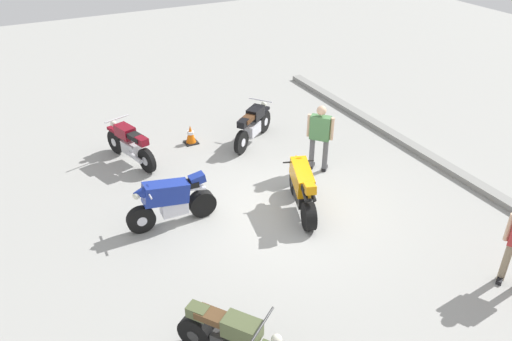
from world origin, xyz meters
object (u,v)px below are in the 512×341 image
at_px(person_in_green_shirt, 320,134).
at_px(motorcycle_maroon_cruiser, 130,144).
at_px(motorcycle_olive_vintage, 233,339).
at_px(motorcycle_orange_sportbike, 302,187).
at_px(traffic_cone, 191,135).
at_px(motorcycle_blue_sportbike, 171,200).
at_px(motorcycle_black_cruiser, 253,125).

bearing_deg(person_in_green_shirt, motorcycle_maroon_cruiser, 106.25).
relative_size(motorcycle_maroon_cruiser, motorcycle_olive_vintage, 1.22).
distance_m(motorcycle_orange_sportbike, traffic_cone, 4.31).
distance_m(motorcycle_blue_sportbike, person_in_green_shirt, 4.07).
height_order(motorcycle_maroon_cruiser, motorcycle_black_cruiser, same).
bearing_deg(motorcycle_olive_vintage, person_in_green_shirt, 98.26).
xyz_separation_m(motorcycle_orange_sportbike, motorcycle_olive_vintage, (3.00, -3.07, -0.11)).
relative_size(motorcycle_olive_vintage, person_in_green_shirt, 0.96).
bearing_deg(traffic_cone, motorcycle_maroon_cruiser, -80.13).
xyz_separation_m(person_in_green_shirt, traffic_cone, (-2.84, -2.33, -0.74)).
height_order(motorcycle_orange_sportbike, motorcycle_olive_vintage, motorcycle_orange_sportbike).
bearing_deg(traffic_cone, person_in_green_shirt, 39.33).
distance_m(motorcycle_olive_vintage, motorcycle_black_cruiser, 7.38).
relative_size(motorcycle_maroon_cruiser, person_in_green_shirt, 1.16).
distance_m(motorcycle_orange_sportbike, motorcycle_black_cruiser, 3.48).
xyz_separation_m(motorcycle_olive_vintage, person_in_green_shirt, (-4.32, 4.38, 0.52)).
height_order(motorcycle_orange_sportbike, motorcycle_maroon_cruiser, motorcycle_orange_sportbike).
xyz_separation_m(motorcycle_blue_sportbike, person_in_green_shirt, (-0.49, 4.02, 0.41)).
bearing_deg(motorcycle_maroon_cruiser, traffic_cone, -97.86).
height_order(motorcycle_orange_sportbike, motorcycle_black_cruiser, motorcycle_orange_sportbike).
distance_m(motorcycle_maroon_cruiser, motorcycle_blue_sportbike, 3.03).
xyz_separation_m(motorcycle_black_cruiser, person_in_green_shirt, (2.11, 0.77, 0.48)).
height_order(motorcycle_olive_vintage, traffic_cone, motorcycle_olive_vintage).
xyz_separation_m(motorcycle_olive_vintage, traffic_cone, (-7.17, 2.05, -0.23)).
distance_m(motorcycle_orange_sportbike, motorcycle_olive_vintage, 4.29).
height_order(motorcycle_orange_sportbike, person_in_green_shirt, person_in_green_shirt).
xyz_separation_m(motorcycle_maroon_cruiser, person_in_green_shirt, (2.54, 4.08, 0.48)).
relative_size(motorcycle_orange_sportbike, traffic_cone, 3.60).
height_order(motorcycle_maroon_cruiser, motorcycle_blue_sportbike, motorcycle_blue_sportbike).
bearing_deg(person_in_green_shirt, motorcycle_black_cruiser, 68.19).
bearing_deg(motorcycle_maroon_cruiser, motorcycle_olive_vintage, 159.75).
distance_m(motorcycle_orange_sportbike, motorcycle_maroon_cruiser, 4.76).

